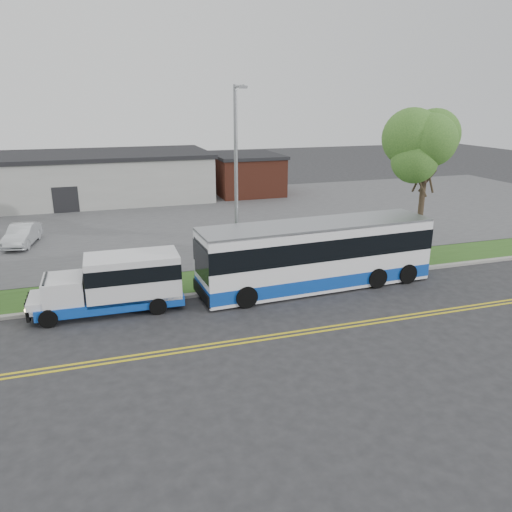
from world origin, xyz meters
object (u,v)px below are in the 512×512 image
object	(u,v)px
shuttle_bus	(118,282)
pedestrian	(142,273)
tree_east	(427,151)
streetlight_near	(237,179)
parked_car_a	(22,235)
transit_bus	(316,255)

from	to	relation	value
shuttle_bus	pedestrian	world-z (taller)	shuttle_bus
tree_east	streetlight_near	world-z (taller)	streetlight_near
shuttle_bus	parked_car_a	distance (m)	13.30
streetlight_near	parked_car_a	world-z (taller)	streetlight_near
shuttle_bus	parked_car_a	world-z (taller)	shuttle_bus
streetlight_near	transit_bus	world-z (taller)	streetlight_near
streetlight_near	parked_car_a	xyz separation A→B (m)	(-11.29, 10.06, -4.47)
streetlight_near	transit_bus	distance (m)	5.39
pedestrian	transit_bus	bearing A→B (deg)	158.20
streetlight_near	shuttle_bus	bearing A→B (deg)	-160.48
transit_bus	pedestrian	bearing A→B (deg)	166.48
streetlight_near	pedestrian	bearing A→B (deg)	-172.82
shuttle_bus	pedestrian	distance (m)	1.94
pedestrian	streetlight_near	bearing A→B (deg)	175.78
streetlight_near	tree_east	bearing A→B (deg)	1.42
streetlight_near	shuttle_bus	distance (m)	7.49
streetlight_near	parked_car_a	bearing A→B (deg)	138.30
tree_east	pedestrian	world-z (taller)	tree_east
transit_bus	parked_car_a	distance (m)	19.12
tree_east	streetlight_near	distance (m)	11.05
tree_east	parked_car_a	bearing A→B (deg)	156.30
shuttle_bus	pedestrian	bearing A→B (deg)	53.20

